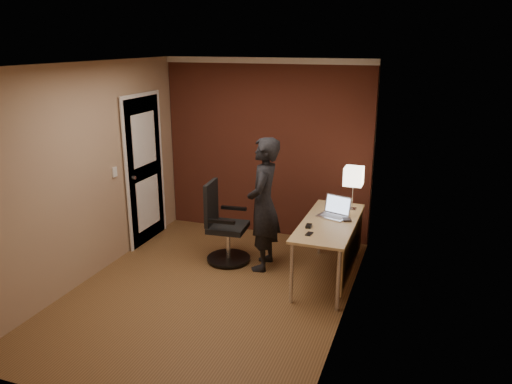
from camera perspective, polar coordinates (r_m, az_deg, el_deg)
room at (r=6.77m, az=-2.16°, el=5.41°), size 4.00×4.00×4.00m
desk at (r=5.83m, az=9.05°, el=-4.57°), size 0.60×1.50×0.73m
desk_lamp at (r=6.12m, az=11.09°, el=1.72°), size 0.22×0.22×0.54m
laptop at (r=5.96m, az=9.03°, el=-2.13°), size 0.39×0.35×0.23m
mouse at (r=5.58m, az=6.04°, el=-3.89°), size 0.07×0.10×0.03m
phone at (r=5.39m, az=6.09°, el=-4.77°), size 0.07×0.12×0.01m
wallet at (r=5.85m, az=10.37°, el=-3.13°), size 0.12×0.13×0.02m
office_chair at (r=6.33m, az=-3.77°, el=-4.10°), size 0.55×0.59×1.02m
person at (r=6.03m, az=0.86°, el=-1.42°), size 0.45×0.63×1.64m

